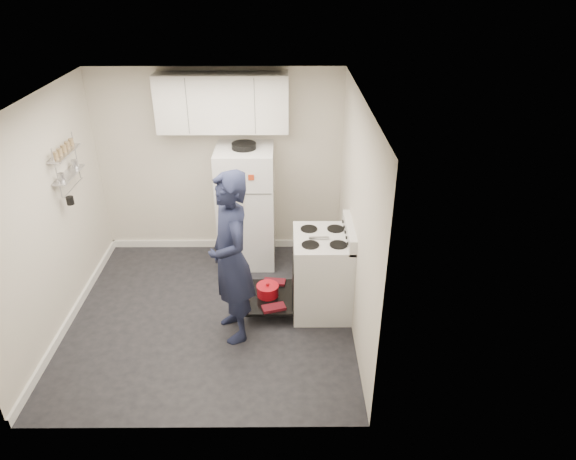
{
  "coord_description": "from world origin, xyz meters",
  "views": [
    {
      "loc": [
        0.86,
        -4.76,
        3.7
      ],
      "look_at": [
        0.89,
        0.13,
        1.05
      ],
      "focal_mm": 32.0,
      "sensor_mm": 36.0,
      "label": 1
    }
  ],
  "objects_px": {
    "refrigerator": "(246,206)",
    "open_oven_door": "(269,294)",
    "person": "(231,259)",
    "electric_range": "(321,274)"
  },
  "relations": [
    {
      "from": "open_oven_door",
      "to": "person",
      "type": "relative_size",
      "value": 0.37
    },
    {
      "from": "refrigerator",
      "to": "person",
      "type": "distance_m",
      "value": 1.55
    },
    {
      "from": "refrigerator",
      "to": "person",
      "type": "bearing_deg",
      "value": -91.95
    },
    {
      "from": "person",
      "to": "refrigerator",
      "type": "bearing_deg",
      "value": 156.43
    },
    {
      "from": "electric_range",
      "to": "person",
      "type": "relative_size",
      "value": 0.58
    },
    {
      "from": "refrigerator",
      "to": "electric_range",
      "type": "bearing_deg",
      "value": -50.35
    },
    {
      "from": "person",
      "to": "electric_range",
      "type": "bearing_deg",
      "value": 92.93
    },
    {
      "from": "refrigerator",
      "to": "open_oven_door",
      "type": "bearing_deg",
      "value": -73.93
    },
    {
      "from": "open_oven_door",
      "to": "person",
      "type": "distance_m",
      "value": 0.96
    },
    {
      "from": "open_oven_door",
      "to": "refrigerator",
      "type": "xyz_separation_m",
      "value": [
        -0.32,
        1.09,
        0.62
      ]
    }
  ]
}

